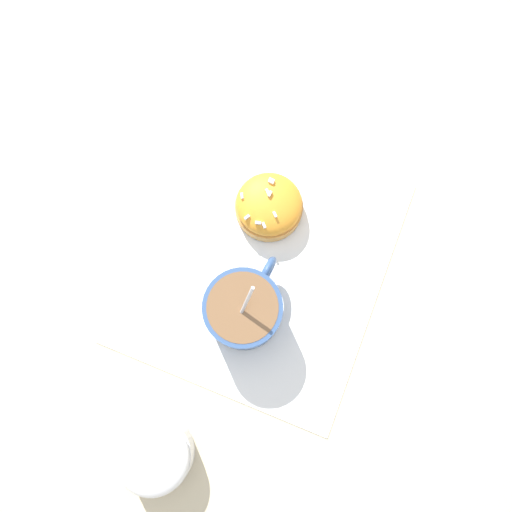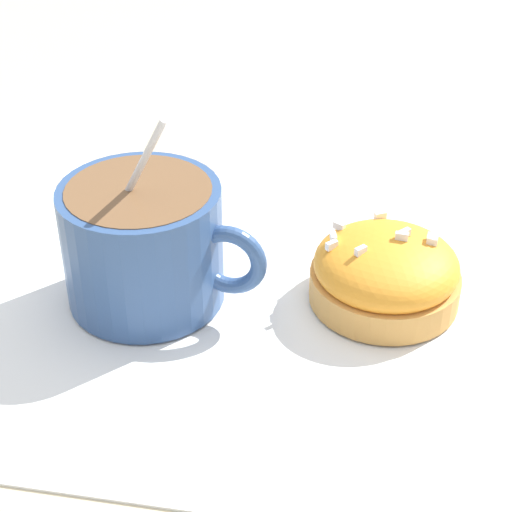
# 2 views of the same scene
# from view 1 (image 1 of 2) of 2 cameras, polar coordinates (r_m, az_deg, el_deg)

# --- Properties ---
(ground_plane) EXTENTS (3.00, 3.00, 0.00)m
(ground_plane) POSITION_cam_1_polar(r_m,az_deg,el_deg) (0.63, 0.58, -0.71)
(ground_plane) COLOR #C6B793
(paper_napkin) EXTENTS (0.35, 0.32, 0.00)m
(paper_napkin) POSITION_cam_1_polar(r_m,az_deg,el_deg) (0.63, 0.58, -0.69)
(paper_napkin) COLOR white
(paper_napkin) RESTS_ON ground_plane
(coffee_cup) EXTENTS (0.12, 0.09, 0.12)m
(coffee_cup) POSITION_cam_1_polar(r_m,az_deg,el_deg) (0.58, -1.05, -6.21)
(coffee_cup) COLOR #335184
(coffee_cup) RESTS_ON paper_napkin
(frosted_pastry) EXTENTS (0.09, 0.09, 0.04)m
(frosted_pastry) POSITION_cam_1_polar(r_m,az_deg,el_deg) (0.63, 1.50, 5.79)
(frosted_pastry) COLOR #D19347
(frosted_pastry) RESTS_ON paper_napkin
(sugar_bowl) EXTENTS (0.08, 0.08, 0.06)m
(sugar_bowl) POSITION_cam_1_polar(r_m,az_deg,el_deg) (0.61, -11.45, -21.50)
(sugar_bowl) COLOR white
(sugar_bowl) RESTS_ON ground_plane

